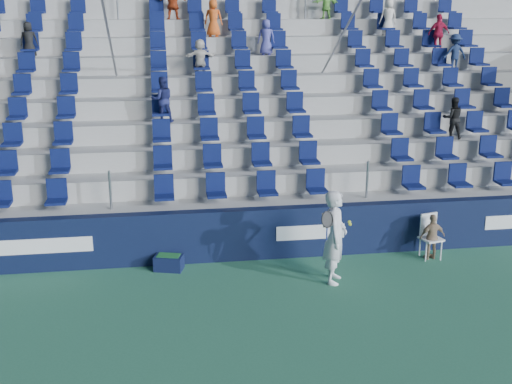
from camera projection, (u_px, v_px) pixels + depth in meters
ground at (268, 322)px, 11.89m from camera, size 70.00×70.00×0.00m
sponsor_wall at (245, 234)px, 14.71m from camera, size 24.00×0.32×1.20m
grandstand at (223, 127)px, 19.11m from camera, size 24.00×8.17×6.63m
tennis_player at (335, 237)px, 13.37m from camera, size 0.75×0.85×2.01m
line_judge_chair at (430, 233)px, 14.85m from camera, size 0.55×0.57×1.03m
line_judge at (432, 237)px, 14.71m from camera, size 0.66×0.33×1.08m
ball_bin at (169, 262)px, 14.20m from camera, size 0.70×0.56×0.35m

